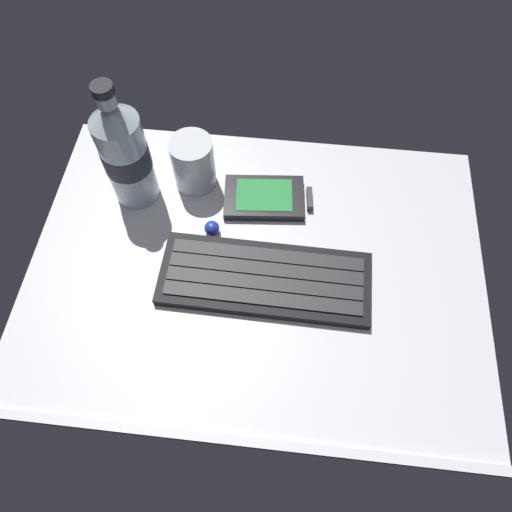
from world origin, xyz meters
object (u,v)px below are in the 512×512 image
object	(u,v)px
keyboard	(265,278)
trackball_mouse	(212,228)
juice_cup	(194,165)
handheld_device	(268,198)
water_bottle	(125,153)

from	to	relation	value
keyboard	trackball_mouse	distance (cm)	11.11
juice_cup	handheld_device	bearing A→B (deg)	-12.59
juice_cup	water_bottle	distance (cm)	10.43
juice_cup	trackball_mouse	xyz separation A→B (cm)	(3.93, -9.10, -2.81)
keyboard	handheld_device	xyz separation A→B (cm)	(-0.82, 13.69, -0.08)
handheld_device	water_bottle	xyz separation A→B (cm)	(-20.12, -0.58, 8.28)
juice_cup	water_bottle	bearing A→B (deg)	-159.59
keyboard	handheld_device	size ratio (longest dim) A/B	2.20
trackball_mouse	keyboard	bearing A→B (deg)	-40.23
juice_cup	trackball_mouse	bearing A→B (deg)	-66.65
handheld_device	keyboard	bearing A→B (deg)	-86.59
juice_cup	trackball_mouse	size ratio (longest dim) A/B	3.86
water_bottle	trackball_mouse	xyz separation A→B (cm)	(12.46, -5.93, -7.91)
handheld_device	water_bottle	bearing A→B (deg)	-178.34
handheld_device	water_bottle	world-z (taller)	water_bottle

